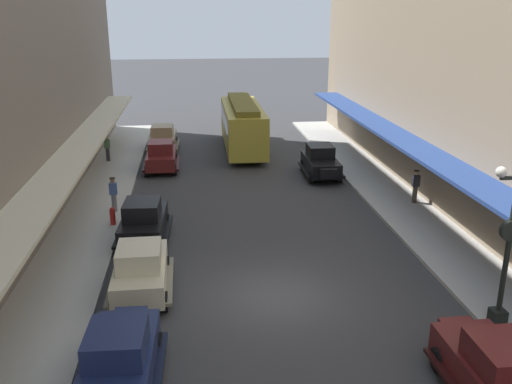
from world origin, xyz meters
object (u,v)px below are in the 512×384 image
at_px(parked_car_0, 141,268).
at_px(fire_hydrant, 113,216).
at_px(parked_car_4, 161,155).
at_px(parked_car_6, 163,138).
at_px(streetcar, 243,124).
at_px(pedestrian_0, 415,186).
at_px(pedestrian_1, 114,194).
at_px(pedestrian_2, 107,148).
at_px(parked_car_1, 144,220).
at_px(parked_car_3, 321,161).
at_px(lamp_post_with_clock, 509,239).
at_px(parked_car_2, 119,357).
at_px(parked_car_5, 497,370).

height_order(parked_car_0, fire_hydrant, parked_car_0).
bearing_deg(parked_car_4, parked_car_6, 91.29).
xyz_separation_m(parked_car_4, streetcar, (5.40, 4.34, 0.96)).
bearing_deg(parked_car_6, fire_hydrant, -96.58).
bearing_deg(parked_car_6, pedestrian_0, -44.93).
relative_size(pedestrian_1, pedestrian_2, 1.00).
xyz_separation_m(parked_car_1, parked_car_3, (9.59, 8.62, 0.00)).
relative_size(lamp_post_with_clock, pedestrian_1, 3.09).
distance_m(parked_car_6, streetcar, 5.62).
distance_m(parked_car_4, streetcar, 6.99).
height_order(parked_car_2, pedestrian_0, parked_car_2).
height_order(parked_car_1, fire_hydrant, parked_car_1).
relative_size(parked_car_3, pedestrian_1, 2.57).
height_order(parked_car_0, streetcar, streetcar).
height_order(parked_car_0, pedestrian_2, parked_car_0).
bearing_deg(parked_car_6, parked_car_2, -90.01).
height_order(parked_car_2, fire_hydrant, parked_car_2).
xyz_separation_m(parked_car_1, pedestrian_0, (13.11, 3.02, 0.07)).
height_order(parked_car_3, parked_car_6, same).
distance_m(parked_car_0, parked_car_5, 11.34).
bearing_deg(pedestrian_1, parked_car_1, -64.41).
relative_size(parked_car_2, streetcar, 0.45).
height_order(parked_car_2, parked_car_6, same).
height_order(parked_car_5, pedestrian_0, parked_car_5).
xyz_separation_m(lamp_post_with_clock, pedestrian_0, (1.88, 11.24, -1.97)).
distance_m(parked_car_3, lamp_post_with_clock, 17.04).
height_order(parked_car_2, parked_car_5, same).
xyz_separation_m(streetcar, pedestrian_1, (-7.30, -11.95, -0.89)).
bearing_deg(parked_car_5, streetcar, 97.89).
bearing_deg(parked_car_0, pedestrian_1, 103.22).
bearing_deg(parked_car_4, parked_car_1, -91.24).
distance_m(parked_car_1, pedestrian_0, 13.45).
xyz_separation_m(parked_car_2, streetcar, (5.51, 25.18, 0.96)).
bearing_deg(parked_car_6, parked_car_0, -89.67).
xyz_separation_m(parked_car_4, pedestrian_1, (-1.90, -7.61, 0.07)).
xyz_separation_m(parked_car_2, parked_car_4, (0.11, 20.84, 0.00)).
distance_m(lamp_post_with_clock, pedestrian_2, 25.84).
height_order(parked_car_2, parked_car_4, same).
height_order(parked_car_5, pedestrian_1, parked_car_5).
height_order(parked_car_3, streetcar, streetcar).
xyz_separation_m(parked_car_3, pedestrian_2, (-12.83, 4.47, 0.07)).
distance_m(parked_car_4, fire_hydrant, 9.56).
bearing_deg(streetcar, parked_car_1, -110.08).
xyz_separation_m(parked_car_0, fire_hydrant, (-1.76, 6.34, -0.38)).
xyz_separation_m(parked_car_0, pedestrian_1, (-1.91, 8.13, 0.07)).
bearing_deg(parked_car_3, pedestrian_1, -155.39).
distance_m(parked_car_2, parked_car_4, 20.84).
xyz_separation_m(parked_car_5, streetcar, (-3.72, 26.83, 0.96)).
bearing_deg(fire_hydrant, parked_car_5, -50.31).
bearing_deg(fire_hydrant, pedestrian_2, 98.61).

